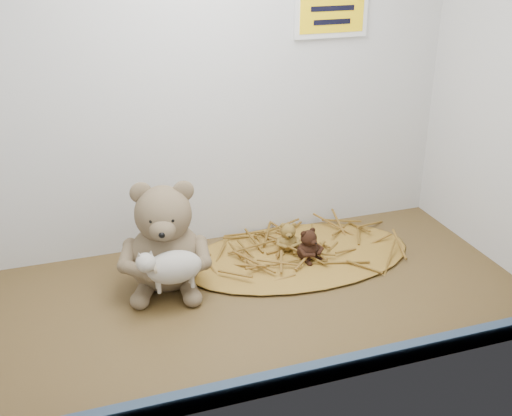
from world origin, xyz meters
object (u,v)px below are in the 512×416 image
object	(u,v)px
toy_lamb	(174,267)
mini_teddy_tan	(288,236)
main_teddy	(165,236)
mini_teddy_brown	(308,243)

from	to	relation	value
toy_lamb	mini_teddy_tan	xyz separation A→B (cm)	(30.41, 14.06, -4.54)
main_teddy	mini_teddy_tan	bearing A→B (deg)	23.22
main_teddy	mini_teddy_brown	size ratio (longest dim) A/B	3.14
main_teddy	mini_teddy_brown	distance (cm)	34.01
mini_teddy_tan	mini_teddy_brown	size ratio (longest dim) A/B	0.94
mini_teddy_brown	toy_lamb	bearing A→B (deg)	174.62
main_teddy	toy_lamb	xyz separation A→B (cm)	(0.00, -8.77, -2.96)
main_teddy	mini_teddy_brown	bearing A→B (deg)	12.78
mini_teddy_tan	mini_teddy_brown	bearing A→B (deg)	-47.44
main_teddy	mini_teddy_brown	world-z (taller)	main_teddy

